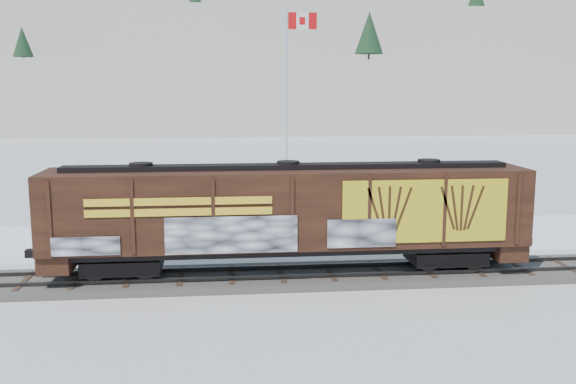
{
  "coord_description": "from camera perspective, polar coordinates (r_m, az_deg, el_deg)",
  "views": [
    {
      "loc": [
        -4.27,
        -24.9,
        7.71
      ],
      "look_at": [
        -1.42,
        3.0,
        3.12
      ],
      "focal_mm": 40.0,
      "sensor_mm": 36.0,
      "label": 1
    }
  ],
  "objects": [
    {
      "name": "car_dark",
      "position": [
        34.45,
        5.12,
        -2.29
      ],
      "size": [
        5.53,
        2.59,
        1.56
      ],
      "primitive_type": "imported",
      "rotation": [
        0.0,
        0.0,
        1.49
      ],
      "color": "black",
      "rests_on": "parking_strip"
    },
    {
      "name": "car_white",
      "position": [
        33.6,
        8.83,
        -2.57
      ],
      "size": [
        5.15,
        2.01,
        1.67
      ],
      "primitive_type": "imported",
      "rotation": [
        0.0,
        0.0,
        1.52
      ],
      "color": "silver",
      "rests_on": "parking_strip"
    },
    {
      "name": "car_silver",
      "position": [
        31.28,
        -3.89,
        -3.5
      ],
      "size": [
        4.83,
        3.36,
        1.53
      ],
      "primitive_type": "imported",
      "rotation": [
        0.0,
        0.0,
        1.18
      ],
      "color": "silver",
      "rests_on": "parking_strip"
    },
    {
      "name": "hillside",
      "position": [
        164.88,
        -4.45,
        11.58
      ],
      "size": [
        360.0,
        110.0,
        93.0
      ],
      "color": "white",
      "rests_on": "ground"
    },
    {
      "name": "hopper_railcar",
      "position": [
        25.49,
        0.03,
        -1.71
      ],
      "size": [
        18.96,
        3.06,
        4.3
      ],
      "color": "black",
      "rests_on": "rail_track"
    },
    {
      "name": "parking_strip",
      "position": [
        33.57,
        1.63,
        -3.96
      ],
      "size": [
        40.0,
        8.0,
        0.03
      ],
      "primitive_type": "cube",
      "color": "white",
      "rests_on": "ground"
    },
    {
      "name": "rail_track",
      "position": [
        26.37,
        3.76,
        -7.39
      ],
      "size": [
        50.0,
        3.4,
        0.43
      ],
      "color": "#59544C",
      "rests_on": "ground"
    },
    {
      "name": "flagpole",
      "position": [
        39.82,
        0.02,
        4.87
      ],
      "size": [
        2.3,
        0.9,
        12.37
      ],
      "color": "silver",
      "rests_on": "ground"
    },
    {
      "name": "ground",
      "position": [
        26.41,
        3.75,
        -7.69
      ],
      "size": [
        500.0,
        500.0,
        0.0
      ],
      "primitive_type": "plane",
      "color": "white",
      "rests_on": "ground"
    }
  ]
}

